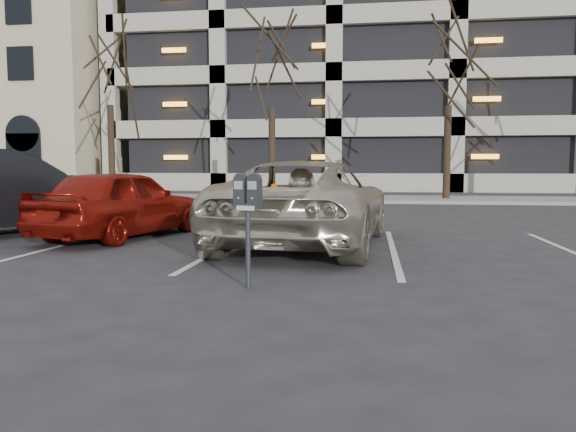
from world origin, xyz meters
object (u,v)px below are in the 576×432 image
(tree_c, at_px, (450,46))
(car_red, at_px, (122,203))
(parking_meter, at_px, (248,202))
(suv_silver, at_px, (307,203))
(tree_b, at_px, (272,52))
(tree_a, at_px, (109,47))

(tree_c, relative_size, car_red, 2.14)
(parking_meter, distance_m, suv_silver, 3.55)
(tree_b, distance_m, parking_meter, 17.77)
(tree_c, height_order, car_red, tree_c)
(tree_b, distance_m, tree_c, 7.00)
(suv_silver, distance_m, car_red, 3.64)
(tree_b, height_order, car_red, tree_b)
(tree_b, height_order, suv_silver, tree_b)
(tree_c, height_order, suv_silver, tree_c)
(tree_a, bearing_deg, tree_b, 0.00)
(car_red, bearing_deg, parking_meter, 142.71)
(suv_silver, bearing_deg, tree_b, -72.68)
(tree_a, relative_size, tree_c, 1.06)
(tree_a, bearing_deg, car_red, -63.60)
(parking_meter, relative_size, suv_silver, 0.23)
(tree_a, height_order, parking_meter, tree_a)
(tree_a, xyz_separation_m, tree_c, (14.00, 0.00, -0.39))
(tree_a, distance_m, tree_b, 7.01)
(tree_a, xyz_separation_m, car_red, (6.34, -12.78, -5.73))
(parking_meter, height_order, suv_silver, suv_silver)
(tree_a, xyz_separation_m, tree_b, (7.00, 0.00, -0.38))
(parking_meter, bearing_deg, car_red, 145.26)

